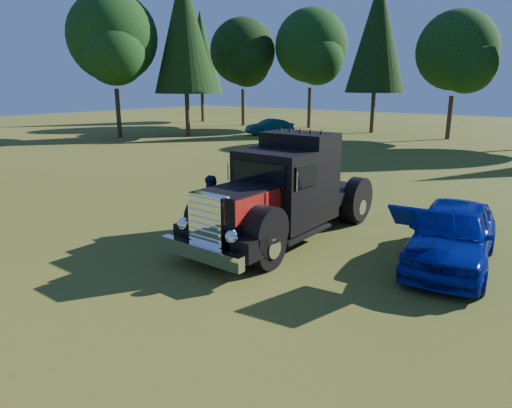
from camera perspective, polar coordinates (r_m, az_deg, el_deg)
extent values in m
plane|color=#374C16|center=(12.13, 2.44, -6.35)|extent=(120.00, 120.00, 0.00)
cylinder|color=#2D2116|center=(39.49, -8.58, 11.74)|extent=(0.36, 0.36, 4.68)
cone|color=black|center=(39.65, -8.95, 20.59)|extent=(5.20, 5.20, 9.75)
cylinder|color=#2D2116|center=(47.18, 6.69, 11.85)|extent=(0.36, 0.36, 3.96)
sphere|color=black|center=(47.25, 6.91, 19.06)|extent=(7.04, 7.04, 7.04)
sphere|color=black|center=(45.74, 7.74, 17.52)|extent=(4.84, 4.84, 4.84)
cylinder|color=#2D2116|center=(43.47, 14.41, 11.72)|extent=(0.36, 0.36, 4.68)
cone|color=black|center=(43.61, 14.95, 19.75)|extent=(5.20, 5.20, 9.75)
cylinder|color=#2D2116|center=(55.03, -6.71, 12.45)|extent=(0.36, 0.36, 4.32)
cone|color=black|center=(55.09, -6.90, 18.32)|extent=(4.80, 4.80, 9.00)
cylinder|color=#2D2116|center=(40.22, 23.02, 9.90)|extent=(0.36, 0.36, 3.42)
sphere|color=black|center=(40.21, 23.79, 17.18)|extent=(6.08, 6.08, 6.08)
sphere|color=black|center=(39.13, 24.98, 15.47)|extent=(4.18, 4.18, 4.18)
cylinder|color=#2D2116|center=(49.62, -1.62, 11.98)|extent=(0.36, 0.36, 3.78)
sphere|color=black|center=(49.66, -1.67, 18.53)|extent=(6.72, 6.72, 6.72)
sphere|color=black|center=(48.14, -1.12, 17.15)|extent=(4.62, 4.62, 4.62)
cylinder|color=#2D2116|center=(40.05, -16.82, 10.81)|extent=(0.36, 0.36, 3.96)
sphere|color=black|center=(40.13, -17.49, 19.28)|extent=(7.04, 7.04, 7.04)
sphere|color=black|center=(38.45, -17.27, 17.54)|extent=(4.84, 4.84, 4.84)
cylinder|color=black|center=(12.33, -6.33, -3.35)|extent=(0.32, 1.10, 1.10)
cylinder|color=black|center=(11.04, 1.56, -5.47)|extent=(0.32, 1.10, 1.10)
cylinder|color=black|center=(15.97, 5.73, 0.90)|extent=(0.32, 1.10, 1.10)
cylinder|color=black|center=(15.00, 12.52, -0.31)|extent=(0.32, 1.10, 1.10)
cylinder|color=black|center=(15.80, 6.74, 0.72)|extent=(0.32, 1.10, 1.10)
cylinder|color=black|center=(15.14, 11.39, -0.11)|extent=(0.32, 1.10, 1.10)
cube|color=black|center=(13.62, 4.51, -1.23)|extent=(1.60, 6.40, 0.28)
cube|color=white|center=(10.79, -6.94, -6.06)|extent=(2.50, 0.22, 0.36)
cube|color=white|center=(10.77, -5.94, -2.14)|extent=(1.05, 0.30, 1.30)
cube|color=black|center=(11.50, -2.33, -0.71)|extent=(1.35, 1.80, 1.10)
cube|color=#9C1611|center=(11.89, -4.88, 0.77)|extent=(0.02, 1.80, 0.60)
cube|color=#9C1611|center=(11.03, 0.40, -0.30)|extent=(0.02, 1.80, 0.60)
cylinder|color=black|center=(12.14, -6.05, -1.65)|extent=(0.55, 1.24, 1.24)
cylinder|color=black|center=(10.96, 1.15, -3.40)|extent=(0.55, 1.24, 1.24)
sphere|color=white|center=(11.31, -9.02, -2.47)|extent=(0.32, 0.32, 0.32)
sphere|color=white|center=(10.28, -3.03, -4.09)|extent=(0.32, 0.32, 0.32)
cube|color=black|center=(12.62, 2.20, 1.88)|extent=(2.05, 1.30, 2.10)
cube|color=black|center=(11.99, 0.35, 3.64)|extent=(1.70, 0.05, 0.65)
cube|color=black|center=(13.64, 5.42, 3.66)|extent=(2.05, 1.30, 2.50)
cube|color=black|center=(15.19, 8.71, 1.63)|extent=(2.00, 2.00, 0.35)
cube|color=black|center=(14.01, -1.70, 2.77)|extent=(1.09, 0.25, 1.50)
cube|color=maroon|center=(14.08, -1.59, 2.21)|extent=(0.84, 0.17, 0.75)
imported|color=#07139B|center=(12.23, 23.32, -3.48)|extent=(2.52, 4.86, 1.58)
cube|color=#07139B|center=(10.52, 20.05, -1.69)|extent=(1.42, 1.11, 0.67)
imported|color=#1E2247|center=(14.35, -1.50, 0.98)|extent=(0.69, 0.81, 1.88)
imported|color=#212E4E|center=(13.61, -5.42, -0.10)|extent=(1.09, 1.04, 1.77)
imported|color=#0A2F3C|center=(40.48, 1.72, 9.61)|extent=(3.37, 4.28, 1.36)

